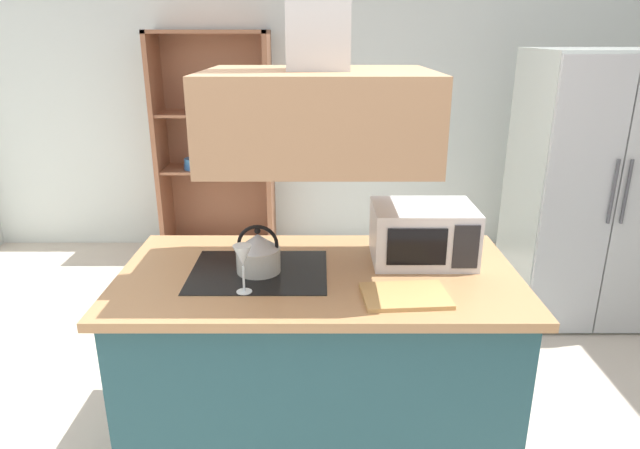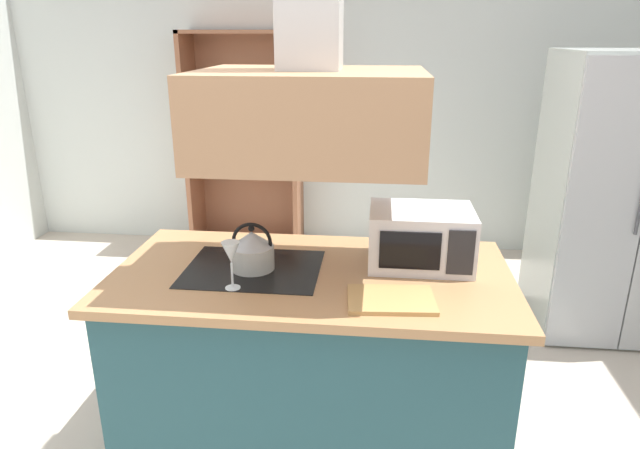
{
  "view_description": "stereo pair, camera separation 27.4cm",
  "coord_description": "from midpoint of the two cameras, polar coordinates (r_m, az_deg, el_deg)",
  "views": [
    {
      "loc": [
        0.09,
        -2.0,
        1.9
      ],
      "look_at": [
        0.08,
        0.59,
        1.0
      ],
      "focal_mm": 31.02,
      "sensor_mm": 36.0,
      "label": 1
    },
    {
      "loc": [
        0.36,
        -1.98,
        1.9
      ],
      "look_at": [
        0.08,
        0.59,
        1.0
      ],
      "focal_mm": 31.02,
      "sensor_mm": 36.0,
      "label": 2
    }
  ],
  "objects": [
    {
      "name": "kettle",
      "position": [
        2.45,
        -9.47,
        -2.93
      ],
      "size": [
        0.19,
        0.19,
        0.22
      ],
      "color": "beige",
      "rests_on": "kitchen_island"
    },
    {
      "name": "kitchen_island",
      "position": [
        2.67,
        -3.05,
        -13.75
      ],
      "size": [
        1.76,
        0.93,
        0.9
      ],
      "color": "#224A51",
      "rests_on": "ground"
    },
    {
      "name": "wine_glass_on_counter",
      "position": [
        2.24,
        -11.35,
        -3.48
      ],
      "size": [
        0.08,
        0.08,
        0.21
      ],
      "color": "silver",
      "rests_on": "kitchen_island"
    },
    {
      "name": "wall_back",
      "position": [
        5.03,
        -2.45,
        12.86
      ],
      "size": [
        6.0,
        0.12,
        2.7
      ],
      "primitive_type": "cube",
      "color": "silver",
      "rests_on": "ground"
    },
    {
      "name": "microwave",
      "position": [
        2.55,
        7.7,
        -0.97
      ],
      "size": [
        0.46,
        0.35,
        0.26
      ],
      "color": "silver",
      "rests_on": "kitchen_island"
    },
    {
      "name": "cutting_board",
      "position": [
        2.23,
        5.43,
        -7.42
      ],
      "size": [
        0.36,
        0.27,
        0.02
      ],
      "primitive_type": "cube",
      "rotation": [
        0.0,
        0.0,
        0.08
      ],
      "color": "tan",
      "rests_on": "kitchen_island"
    },
    {
      "name": "range_hood",
      "position": [
        2.25,
        -3.63,
        14.21
      ],
      "size": [
        0.9,
        0.7,
        1.3
      ],
      "color": "#A97B55"
    },
    {
      "name": "refrigerator",
      "position": [
        4.08,
        24.37,
        3.31
      ],
      "size": [
        0.9,
        0.78,
        1.81
      ],
      "color": "#B8C2BA",
      "rests_on": "ground"
    },
    {
      "name": "dish_cabinet",
      "position": [
        5.0,
        -12.06,
        6.69
      ],
      "size": [
        0.99,
        0.4,
        1.93
      ],
      "color": "#925A3D",
      "rests_on": "ground"
    }
  ]
}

